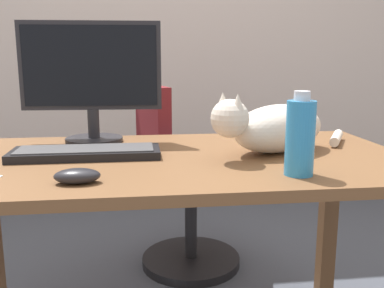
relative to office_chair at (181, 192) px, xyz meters
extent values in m
cube|color=beige|center=(-0.09, 0.87, 0.92)|extent=(6.00, 0.04, 2.60)
cube|color=brown|center=(-0.09, -0.70, 0.33)|extent=(1.43, 0.75, 0.03)
cube|color=brown|center=(0.56, -0.39, -0.03)|extent=(0.06, 0.06, 0.69)
cylinder|color=black|center=(0.05, 0.01, -0.36)|extent=(0.48, 0.48, 0.04)
cylinder|color=black|center=(0.05, 0.01, -0.16)|extent=(0.06, 0.06, 0.43)
cylinder|color=maroon|center=(0.05, 0.01, 0.08)|extent=(0.44, 0.44, 0.06)
cube|color=maroon|center=(-0.13, -0.04, 0.31)|extent=(0.15, 0.36, 0.40)
cylinder|color=#232328|center=(-0.35, -0.44, 0.35)|extent=(0.20, 0.20, 0.01)
cylinder|color=#232328|center=(-0.35, -0.44, 0.41)|extent=(0.04, 0.04, 0.10)
cube|color=#232328|center=(-0.35, -0.44, 0.61)|extent=(0.48, 0.05, 0.30)
cube|color=black|center=(-0.35, -0.45, 0.61)|extent=(0.45, 0.02, 0.27)
cube|color=black|center=(-0.35, -0.68, 0.35)|extent=(0.44, 0.15, 0.02)
cube|color=#444447|center=(-0.35, -0.68, 0.37)|extent=(0.40, 0.12, 0.00)
ellipsoid|color=silver|center=(0.24, -0.67, 0.42)|extent=(0.40, 0.34, 0.15)
sphere|color=silver|center=(0.06, -0.79, 0.47)|extent=(0.11, 0.11, 0.11)
cone|color=silver|center=(0.08, -0.81, 0.52)|extent=(0.04, 0.04, 0.04)
cone|color=silver|center=(0.05, -0.76, 0.52)|extent=(0.04, 0.04, 0.04)
cylinder|color=silver|center=(0.49, -0.57, 0.36)|extent=(0.12, 0.17, 0.03)
ellipsoid|color=#232328|center=(-0.34, -0.95, 0.36)|extent=(0.11, 0.06, 0.04)
cylinder|color=#2D8CD1|center=(0.21, -0.95, 0.44)|extent=(0.07, 0.07, 0.19)
cylinder|color=silver|center=(0.21, -0.95, 0.54)|extent=(0.04, 0.04, 0.02)
camera|label=1|loc=(-0.19, -1.97, 0.64)|focal=40.46mm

